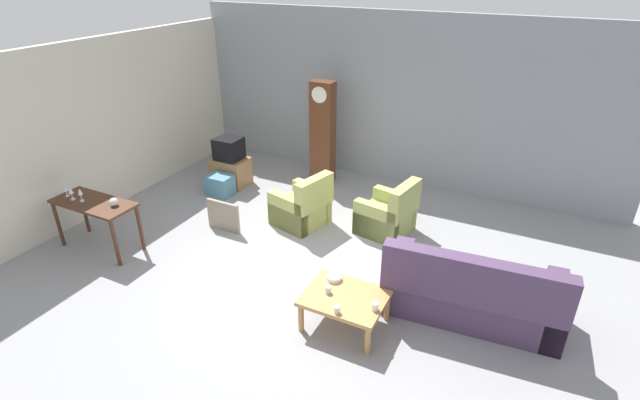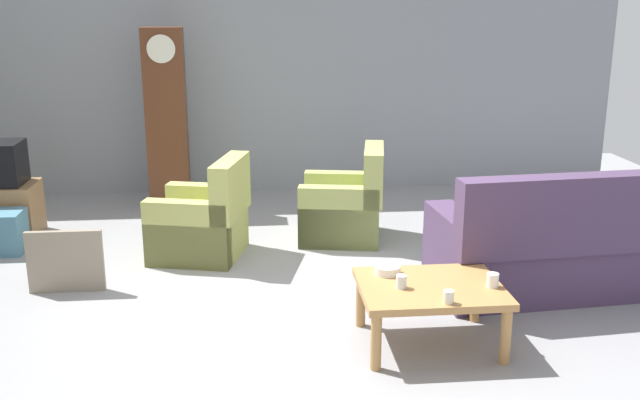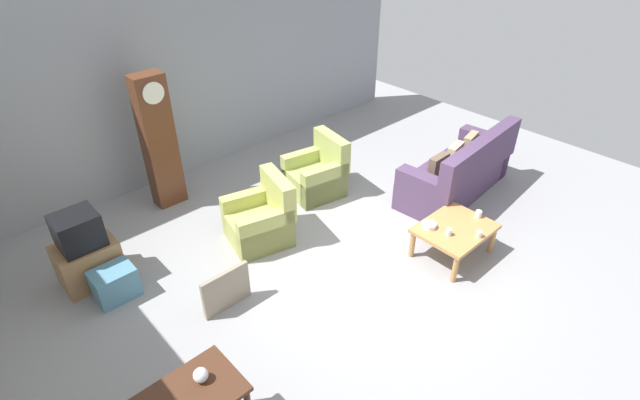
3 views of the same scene
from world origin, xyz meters
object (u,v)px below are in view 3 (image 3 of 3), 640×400
at_px(coffee_table_wood, 455,231).
at_px(bowl_white_stacked, 429,225).
at_px(framed_picture_leaning, 226,290).
at_px(cup_white_porcelain, 478,214).
at_px(cup_cream_tall, 479,234).
at_px(tv_crt, 78,230).
at_px(storage_box_blue, 115,283).
at_px(glass_dome_cloche, 201,375).
at_px(tv_stand_cabinet, 89,262).
at_px(armchair_olive_near, 261,221).
at_px(grandfather_clock, 159,142).
at_px(cup_blue_rimmed, 449,232).
at_px(couch_floral, 459,173).
at_px(armchair_olive_far, 317,175).

distance_m(coffee_table_wood, bowl_white_stacked, 0.35).
bearing_deg(framed_picture_leaning, cup_white_porcelain, -22.13).
xyz_separation_m(coffee_table_wood, cup_cream_tall, (0.04, -0.31, 0.10)).
relative_size(tv_crt, cup_white_porcelain, 5.10).
xyz_separation_m(storage_box_blue, glass_dome_cloche, (-0.10, -2.26, 0.66)).
bearing_deg(cup_cream_tall, bowl_white_stacked, 118.10).
distance_m(storage_box_blue, cup_cream_tall, 4.40).
xyz_separation_m(storage_box_blue, bowl_white_stacked, (3.30, -1.99, 0.27)).
bearing_deg(cup_white_porcelain, tv_stand_cabinet, 145.59).
bearing_deg(coffee_table_wood, armchair_olive_near, 130.20).
xyz_separation_m(coffee_table_wood, tv_stand_cabinet, (-3.65, 2.70, -0.10)).
relative_size(cup_white_porcelain, bowl_white_stacked, 0.51).
xyz_separation_m(armchair_olive_near, bowl_white_stacked, (1.39, -1.71, 0.16)).
height_order(coffee_table_wood, grandfather_clock, grandfather_clock).
height_order(storage_box_blue, glass_dome_cloche, glass_dome_cloche).
bearing_deg(storage_box_blue, bowl_white_stacked, -31.04).
bearing_deg(cup_cream_tall, storage_box_blue, 144.84).
height_order(cup_white_porcelain, cup_blue_rimmed, cup_white_porcelain).
distance_m(grandfather_clock, framed_picture_leaning, 2.64).
distance_m(couch_floral, tv_crt, 5.33).
distance_m(couch_floral, grandfather_clock, 4.50).
relative_size(tv_crt, framed_picture_leaning, 0.80).
relative_size(couch_floral, armchair_olive_near, 2.28).
height_order(armchair_olive_near, cup_blue_rimmed, armchair_olive_near).
distance_m(couch_floral, cup_blue_rimmed, 1.76).
bearing_deg(coffee_table_wood, glass_dome_cloche, -179.39).
height_order(armchair_olive_far, grandfather_clock, grandfather_clock).
xyz_separation_m(glass_dome_cloche, cup_white_porcelain, (4.06, -0.03, -0.38)).
relative_size(couch_floral, storage_box_blue, 4.61).
bearing_deg(grandfather_clock, cup_white_porcelain, -55.99).
distance_m(tv_crt, storage_box_blue, 0.74).
distance_m(armchair_olive_near, cup_blue_rimmed, 2.44).
relative_size(tv_stand_cabinet, glass_dome_cloche, 5.56).
bearing_deg(storage_box_blue, grandfather_clock, 44.74).
relative_size(coffee_table_wood, cup_white_porcelain, 10.20).
bearing_deg(armchair_olive_far, grandfather_clock, 144.07).
xyz_separation_m(tv_crt, cup_blue_rimmed, (3.44, -2.74, -0.27)).
xyz_separation_m(couch_floral, tv_crt, (-4.97, 1.89, 0.39)).
bearing_deg(couch_floral, cup_cream_tall, -138.72).
distance_m(cup_white_porcelain, cup_cream_tall, 0.44).
distance_m(armchair_olive_near, coffee_table_wood, 2.54).
bearing_deg(glass_dome_cloche, cup_cream_tall, -4.22).
relative_size(armchair_olive_near, bowl_white_stacked, 5.12).
bearing_deg(tv_crt, grandfather_clock, 31.47).
xyz_separation_m(coffee_table_wood, grandfather_clock, (-2.11, 3.65, 0.63)).
height_order(armchair_olive_near, tv_stand_cabinet, armchair_olive_near).
height_order(cup_white_porcelain, bowl_white_stacked, cup_white_porcelain).
distance_m(armchair_olive_near, armchair_olive_far, 1.42).
height_order(coffee_table_wood, cup_white_porcelain, cup_white_porcelain).
relative_size(armchair_olive_far, cup_blue_rimmed, 10.26).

